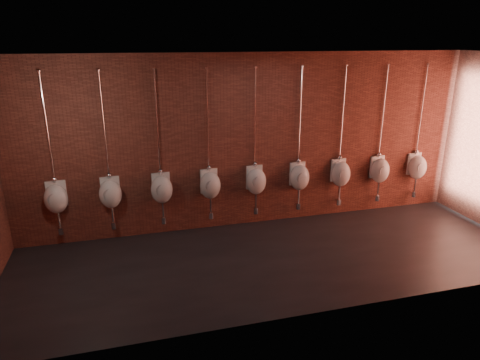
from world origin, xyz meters
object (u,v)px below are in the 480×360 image
at_px(urinal_0, 56,198).
at_px(urinal_8, 417,166).
at_px(urinal_7, 380,170).
at_px(urinal_4, 256,180).
at_px(urinal_1, 110,193).
at_px(urinal_5, 299,177).
at_px(urinal_6, 341,173).
at_px(urinal_3, 210,184).
at_px(urinal_2, 162,189).

height_order(urinal_0, urinal_8, same).
distance_m(urinal_0, urinal_7, 6.09).
relative_size(urinal_0, urinal_4, 1.00).
relative_size(urinal_1, urinal_8, 1.00).
relative_size(urinal_5, urinal_6, 1.00).
xyz_separation_m(urinal_0, urinal_5, (4.35, 0.00, 0.00)).
distance_m(urinal_3, urinal_7, 3.48).
height_order(urinal_0, urinal_6, same).
bearing_deg(urinal_7, urinal_3, 180.00).
height_order(urinal_2, urinal_7, same).
height_order(urinal_1, urinal_8, same).
distance_m(urinal_1, urinal_6, 4.35).
relative_size(urinal_3, urinal_5, 1.00).
xyz_separation_m(urinal_0, urinal_1, (0.87, 0.00, 0.00)).
height_order(urinal_0, urinal_7, same).
xyz_separation_m(urinal_0, urinal_4, (3.48, 0.00, 0.00)).
bearing_deg(urinal_4, urinal_7, 0.00).
bearing_deg(urinal_3, urinal_1, 180.00).
bearing_deg(urinal_4, urinal_8, 0.00).
height_order(urinal_2, urinal_8, same).
bearing_deg(urinal_6, urinal_3, 180.00).
relative_size(urinal_4, urinal_8, 1.00).
xyz_separation_m(urinal_5, urinal_8, (2.61, 0.00, 0.00)).
bearing_deg(urinal_7, urinal_5, 180.00).
bearing_deg(urinal_4, urinal_5, 0.00).
bearing_deg(urinal_8, urinal_0, 180.00).
bearing_deg(urinal_6, urinal_4, 180.00).
bearing_deg(urinal_3, urinal_5, 0.00).
distance_m(urinal_3, urinal_8, 4.35).
relative_size(urinal_2, urinal_7, 1.00).
bearing_deg(urinal_3, urinal_4, 0.00).
height_order(urinal_6, urinal_8, same).
height_order(urinal_1, urinal_2, same).
bearing_deg(urinal_5, urinal_3, 180.00).
distance_m(urinal_1, urinal_4, 2.61).
bearing_deg(urinal_8, urinal_1, 180.00).
relative_size(urinal_2, urinal_5, 1.00).
distance_m(urinal_1, urinal_5, 3.48).
xyz_separation_m(urinal_3, urinal_6, (2.61, 0.00, 0.00)).
height_order(urinal_2, urinal_4, same).
bearing_deg(urinal_2, urinal_6, 0.00).
height_order(urinal_3, urinal_4, same).
relative_size(urinal_4, urinal_7, 1.00).
bearing_deg(urinal_5, urinal_7, 0.00).
bearing_deg(urinal_4, urinal_6, 0.00).
distance_m(urinal_5, urinal_6, 0.87).
xyz_separation_m(urinal_0, urinal_3, (2.61, 0.00, 0.00)).
relative_size(urinal_3, urinal_7, 1.00).
relative_size(urinal_5, urinal_8, 1.00).
bearing_deg(urinal_0, urinal_6, 0.00).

